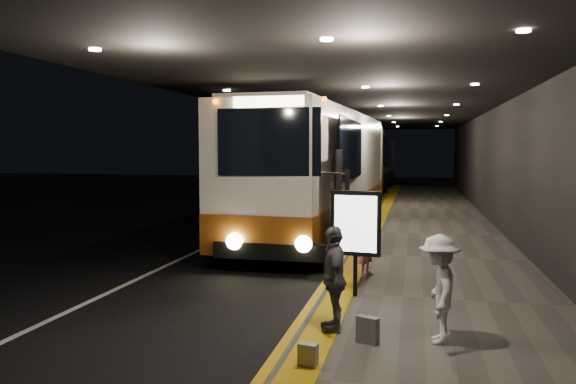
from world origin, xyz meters
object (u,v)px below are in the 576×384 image
(coach_main, at_px, (318,177))
(passenger_waiting_grey, at_px, (334,278))
(passenger_waiting_white, at_px, (439,289))
(info_sign, at_px, (356,225))
(passenger_boarding, at_px, (367,240))
(bag_plain, at_px, (308,355))
(bag_polka, at_px, (368,330))
(coach_third, at_px, (373,166))
(coach_second, at_px, (360,165))
(stanchion_post, at_px, (340,261))

(coach_main, distance_m, passenger_waiting_grey, 10.48)
(passenger_waiting_white, bearing_deg, passenger_waiting_grey, -98.84)
(info_sign, bearing_deg, passenger_boarding, 94.43)
(passenger_boarding, xyz_separation_m, info_sign, (-0.08, -1.71, 0.55))
(passenger_waiting_white, height_order, passenger_waiting_grey, passenger_waiting_grey)
(bag_plain, distance_m, info_sign, 3.75)
(bag_polka, bearing_deg, bag_plain, -122.59)
(coach_third, xyz_separation_m, passenger_waiting_grey, (1.95, -34.63, -0.71))
(passenger_waiting_white, bearing_deg, info_sign, -149.71)
(coach_main, bearing_deg, coach_second, 93.12)
(coach_third, bearing_deg, coach_second, -88.37)
(bag_polka, bearing_deg, coach_third, 94.08)
(bag_plain, bearing_deg, passenger_waiting_grey, 85.77)
(passenger_boarding, xyz_separation_m, bag_polka, (0.37, -4.23, -0.60))
(passenger_waiting_white, relative_size, info_sign, 0.78)
(passenger_waiting_grey, relative_size, info_sign, 0.81)
(coach_second, relative_size, info_sign, 6.54)
(coach_second, relative_size, passenger_waiting_grey, 8.06)
(coach_main, xyz_separation_m, passenger_waiting_white, (3.54, -10.42, -1.03))
(bag_polka, bearing_deg, coach_main, 103.51)
(coach_second, xyz_separation_m, passenger_boarding, (2.20, -21.18, -0.99))
(coach_main, height_order, bag_plain, coach_main)
(passenger_waiting_white, distance_m, info_sign, 2.72)
(passenger_boarding, xyz_separation_m, passenger_waiting_grey, (-0.18, -3.78, 0.01))
(coach_second, bearing_deg, passenger_waiting_white, -84.30)
(coach_main, xyz_separation_m, info_sign, (2.12, -8.16, -0.47))
(passenger_waiting_white, relative_size, stanchion_post, 1.43)
(coach_second, xyz_separation_m, passenger_waiting_white, (3.54, -25.15, -1.01))
(coach_third, height_order, passenger_waiting_grey, coach_third)
(coach_main, bearing_deg, bag_plain, -77.64)
(bag_polka, relative_size, bag_plain, 1.28)
(coach_main, distance_m, passenger_waiting_white, 11.05)
(passenger_waiting_grey, bearing_deg, info_sign, 164.03)
(coach_main, xyz_separation_m, passenger_boarding, (2.20, -6.45, -1.02))
(passenger_boarding, bearing_deg, coach_second, 19.76)
(passenger_boarding, distance_m, passenger_waiting_white, 4.19)
(coach_main, bearing_deg, stanchion_post, -73.80)
(coach_second, xyz_separation_m, coach_third, (0.06, 9.66, -0.27))
(passenger_waiting_grey, bearing_deg, stanchion_post, 172.37)
(coach_third, bearing_deg, info_sign, -84.39)
(stanchion_post, bearing_deg, passenger_boarding, 69.77)
(coach_third, bearing_deg, bag_plain, -85.09)
(coach_main, bearing_deg, passenger_waiting_white, -68.10)
(coach_second, bearing_deg, passenger_waiting_grey, -87.70)
(bag_polka, xyz_separation_m, info_sign, (-0.44, 2.52, 1.14))
(passenger_waiting_white, xyz_separation_m, bag_polka, (-0.98, -0.26, -0.58))
(coach_main, relative_size, coach_third, 1.19)
(passenger_waiting_grey, bearing_deg, bag_plain, -17.21)
(passenger_waiting_white, xyz_separation_m, bag_plain, (-1.64, -1.30, -0.62))
(coach_third, height_order, passenger_waiting_white, coach_third)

